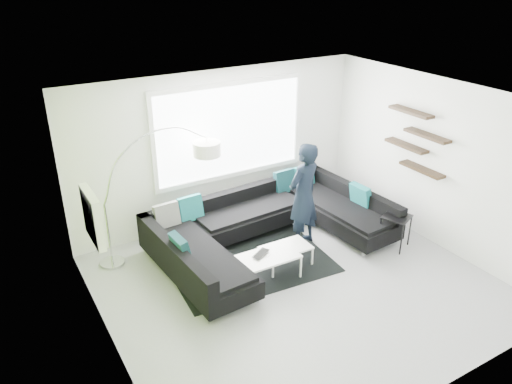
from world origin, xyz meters
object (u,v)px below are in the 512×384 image
at_px(arc_lamp, 104,205).
at_px(side_table, 395,231).
at_px(sectional_sofa, 273,229).
at_px(coffee_table, 277,261).
at_px(laptop, 264,255).
at_px(person, 303,196).

height_order(arc_lamp, side_table, arc_lamp).
distance_m(sectional_sofa, coffee_table, 0.72).
distance_m(sectional_sofa, arc_lamp, 2.74).
relative_size(coffee_table, laptop, 3.09).
xyz_separation_m(coffee_table, laptop, (-0.26, -0.04, 0.21)).
relative_size(coffee_table, arc_lamp, 0.57).
bearing_deg(arc_lamp, sectional_sofa, -15.02).
distance_m(coffee_table, side_table, 2.17).
height_order(sectional_sofa, laptop, sectional_sofa).
bearing_deg(sectional_sofa, laptop, -135.78).
bearing_deg(coffee_table, arc_lamp, 145.52).
relative_size(sectional_sofa, person, 2.18).
height_order(arc_lamp, person, arc_lamp).
relative_size(coffee_table, side_table, 2.11).
relative_size(sectional_sofa, coffee_table, 3.25).
height_order(side_table, laptop, side_table).
distance_m(person, laptop, 1.33).
height_order(coffee_table, side_table, side_table).
xyz_separation_m(coffee_table, arc_lamp, (-2.16, 1.53, 0.86)).
bearing_deg(sectional_sofa, coffee_table, -121.62).
height_order(coffee_table, arc_lamp, arc_lamp).
bearing_deg(side_table, sectional_sofa, 151.32).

